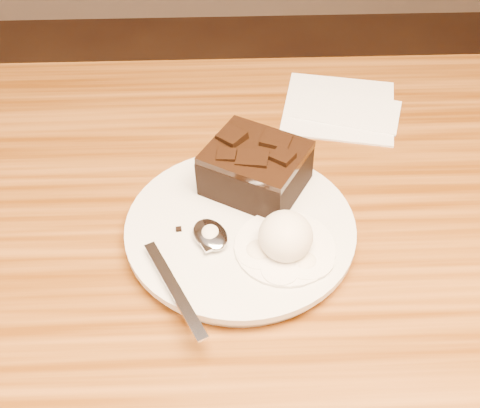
{
  "coord_description": "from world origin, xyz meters",
  "views": [
    {
      "loc": [
        -0.01,
        -0.4,
        1.23
      ],
      "look_at": [
        0.01,
        0.05,
        0.79
      ],
      "focal_mm": 44.95,
      "sensor_mm": 36.0,
      "label": 1
    }
  ],
  "objects_px": {
    "brownie": "(256,170)",
    "spoon": "(210,236)",
    "plate": "(240,231)",
    "ice_cream_scoop": "(286,236)",
    "napkin": "(339,107)"
  },
  "relations": [
    {
      "from": "ice_cream_scoop",
      "to": "spoon",
      "type": "distance_m",
      "value": 0.08
    },
    {
      "from": "brownie",
      "to": "spoon",
      "type": "distance_m",
      "value": 0.1
    },
    {
      "from": "plate",
      "to": "ice_cream_scoop",
      "type": "height_order",
      "value": "ice_cream_scoop"
    },
    {
      "from": "ice_cream_scoop",
      "to": "plate",
      "type": "bearing_deg",
      "value": 140.59
    },
    {
      "from": "ice_cream_scoop",
      "to": "napkin",
      "type": "height_order",
      "value": "ice_cream_scoop"
    },
    {
      "from": "spoon",
      "to": "napkin",
      "type": "relative_size",
      "value": 1.28
    },
    {
      "from": "plate",
      "to": "brownie",
      "type": "distance_m",
      "value": 0.07
    },
    {
      "from": "napkin",
      "to": "plate",
      "type": "bearing_deg",
      "value": -121.71
    },
    {
      "from": "napkin",
      "to": "brownie",
      "type": "bearing_deg",
      "value": -125.66
    },
    {
      "from": "brownie",
      "to": "spoon",
      "type": "bearing_deg",
      "value": -122.61
    },
    {
      "from": "ice_cream_scoop",
      "to": "napkin",
      "type": "bearing_deg",
      "value": 69.64
    },
    {
      "from": "plate",
      "to": "napkin",
      "type": "xyz_separation_m",
      "value": [
        0.14,
        0.23,
        -0.01
      ]
    },
    {
      "from": "ice_cream_scoop",
      "to": "napkin",
      "type": "relative_size",
      "value": 0.4
    },
    {
      "from": "brownie",
      "to": "napkin",
      "type": "relative_size",
      "value": 0.69
    },
    {
      "from": "spoon",
      "to": "brownie",
      "type": "bearing_deg",
      "value": 31.49
    }
  ]
}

